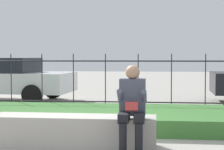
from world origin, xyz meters
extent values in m
plane|color=#A8A399|center=(0.00, 0.00, 0.00)|extent=(60.00, 60.00, 0.00)
cube|color=#ADA89E|center=(-0.05, 0.00, 0.24)|extent=(2.57, 0.55, 0.49)
cube|color=gray|center=(-0.05, 0.00, 0.04)|extent=(2.46, 0.51, 0.08)
cylinder|color=black|center=(0.77, -0.62, 0.29)|extent=(0.11, 0.11, 0.40)
cube|color=black|center=(0.77, -0.41, 0.55)|extent=(0.15, 0.42, 0.13)
cylinder|color=black|center=(0.99, -0.62, 0.29)|extent=(0.11, 0.11, 0.40)
cube|color=black|center=(0.99, -0.41, 0.55)|extent=(0.15, 0.42, 0.13)
cube|color=#424756|center=(0.88, -0.20, 0.82)|extent=(0.38, 0.24, 0.54)
sphere|color=tan|center=(0.88, -0.22, 1.18)|extent=(0.21, 0.21, 0.21)
cylinder|color=#424756|center=(0.71, -0.36, 0.84)|extent=(0.08, 0.29, 0.24)
cylinder|color=#424756|center=(1.05, -0.36, 0.84)|extent=(0.08, 0.29, 0.24)
cube|color=#B2332D|center=(0.88, -0.46, 0.71)|extent=(0.18, 0.09, 0.13)
cube|color=#3D7533|center=(0.00, 1.86, 0.16)|extent=(10.87, 2.32, 0.31)
cylinder|color=#232326|center=(0.00, 3.44, 0.30)|extent=(8.87, 0.03, 0.03)
cylinder|color=#232326|center=(0.00, 3.44, 1.31)|extent=(8.87, 0.03, 0.03)
cylinder|color=#232326|center=(-2.42, 3.44, 0.74)|extent=(0.02, 0.02, 1.48)
cylinder|color=#232326|center=(-1.61, 3.44, 0.74)|extent=(0.02, 0.02, 1.48)
cylinder|color=#232326|center=(-0.81, 3.44, 0.74)|extent=(0.02, 0.02, 1.48)
cylinder|color=#232326|center=(0.00, 3.44, 0.74)|extent=(0.02, 0.02, 1.48)
cylinder|color=#232326|center=(0.81, 3.44, 0.74)|extent=(0.02, 0.02, 1.48)
cylinder|color=#232326|center=(1.61, 3.44, 0.74)|extent=(0.02, 0.02, 1.48)
cylinder|color=#232326|center=(2.42, 3.44, 0.74)|extent=(0.02, 0.02, 1.48)
cube|color=silver|center=(-3.65, 5.84, 0.61)|extent=(4.61, 2.18, 0.61)
cylinder|color=black|center=(-2.34, 4.83, 0.30)|extent=(0.61, 0.25, 0.60)
cylinder|color=black|center=(-2.20, 6.62, 0.30)|extent=(0.61, 0.25, 0.60)
camera|label=1|loc=(1.19, -5.71, 1.41)|focal=60.00mm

